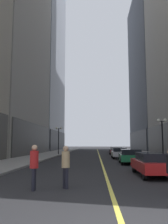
{
  "coord_description": "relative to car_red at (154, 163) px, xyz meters",
  "views": [
    {
      "loc": [
        -0.6,
        -5.37,
        1.86
      ],
      "look_at": [
        -1.9,
        23.03,
        5.5
      ],
      "focal_mm": 39.16,
      "sensor_mm": 36.0,
      "label": 1
    }
  ],
  "objects": [
    {
      "name": "car_maroon",
      "position": [
        -0.12,
        24.33,
        -0.0
      ],
      "size": [
        1.95,
        4.85,
        1.32
      ],
      "color": "maroon",
      "rests_on": "ground"
    },
    {
      "name": "building_right_far",
      "position": [
        15.57,
        50.97,
        21.12
      ],
      "size": [
        15.83,
        26.0,
        43.82
      ],
      "color": "#4C515B",
      "rests_on": "ground"
    },
    {
      "name": "car_red",
      "position": [
        0.0,
        0.0,
        0.0
      ],
      "size": [
        1.96,
        4.79,
        1.32
      ],
      "color": "#B21919",
      "rests_on": "ground"
    },
    {
      "name": "building_left_mid",
      "position": [
        -19.62,
        25.47,
        21.45
      ],
      "size": [
        12.97,
        24.0,
        44.52
      ],
      "color": "#A8A399",
      "rests_on": "ground"
    },
    {
      "name": "street_lamp_right_mid",
      "position": [
        3.66,
        11.48,
        2.53
      ],
      "size": [
        1.06,
        0.36,
        4.43
      ],
      "color": "black",
      "rests_on": "ground"
    },
    {
      "name": "car_green",
      "position": [
        -0.16,
        8.28,
        -0.0
      ],
      "size": [
        2.11,
        4.47,
        1.32
      ],
      "color": "#196038",
      "rests_on": "ground"
    },
    {
      "name": "car_silver",
      "position": [
        -0.44,
        16.05,
        -0.0
      ],
      "size": [
        1.81,
        4.36,
        1.32
      ],
      "color": "#B7B7BC",
      "rests_on": "ground"
    },
    {
      "name": "pedestrian_in_red_jacket",
      "position": [
        -5.8,
        -4.55,
        0.33
      ],
      "size": [
        0.34,
        0.34,
        1.8
      ],
      "color": "black",
      "rests_on": "ground"
    },
    {
      "name": "pedestrian_in_tan_trench",
      "position": [
        -4.59,
        -4.04,
        0.3
      ],
      "size": [
        0.48,
        0.48,
        1.75
      ],
      "color": "black",
      "rests_on": "ground"
    },
    {
      "name": "ground_plane",
      "position": [
        -2.74,
        25.97,
        -0.72
      ],
      "size": [
        200.0,
        200.0,
        0.0
      ],
      "primitive_type": "plane",
      "color": "#262628"
    },
    {
      "name": "sidewalk_right",
      "position": [
        5.51,
        25.97,
        -0.65
      ],
      "size": [
        4.5,
        78.0,
        0.15
      ],
      "primitive_type": "cube",
      "color": "gray",
      "rests_on": "ground"
    },
    {
      "name": "street_lamp_left_far",
      "position": [
        -9.14,
        24.19,
        2.53
      ],
      "size": [
        1.06,
        0.36,
        4.43
      ],
      "color": "black",
      "rests_on": "ground"
    },
    {
      "name": "sidewalk_left",
      "position": [
        -10.99,
        25.97,
        -0.65
      ],
      "size": [
        4.5,
        78.0,
        0.15
      ],
      "primitive_type": "cube",
      "color": "gray",
      "rests_on": "ground"
    },
    {
      "name": "building_left_far",
      "position": [
        -18.41,
        50.97,
        32.28
      ],
      "size": [
        10.52,
        26.0,
        66.21
      ],
      "color": "slate",
      "rests_on": "ground"
    },
    {
      "name": "lane_centre_stripe",
      "position": [
        -2.74,
        25.97,
        -0.72
      ],
      "size": [
        0.16,
        70.0,
        0.01
      ],
      "primitive_type": "cube",
      "color": "#E5D64C",
      "rests_on": "ground"
    }
  ]
}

